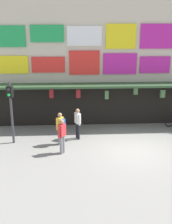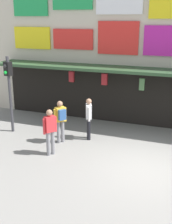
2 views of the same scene
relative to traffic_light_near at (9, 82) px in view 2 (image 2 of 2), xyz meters
name	(u,v)px [view 2 (image 2 of 2)]	position (x,y,z in m)	size (l,w,h in m)	color
ground_plane	(147,168)	(5.94, -1.26, -2.14)	(80.00, 80.00, 0.00)	gray
shopfront	(170,35)	(5.94, 3.31, 1.82)	(18.00, 2.60, 8.00)	beige
traffic_light_near	(9,82)	(0.00, 0.00, 0.00)	(0.33, 0.35, 3.20)	#38383D
pedestrian_in_yellow	(50,130)	(2.56, -1.44, -1.19)	(0.39, 0.45, 1.68)	gray
pedestrian_in_white	(89,117)	(3.34, 0.37, -1.19)	(0.34, 0.50, 1.68)	black
pedestrian_in_blue	(61,119)	(2.46, -0.35, -1.16)	(0.47, 0.48, 1.68)	gray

